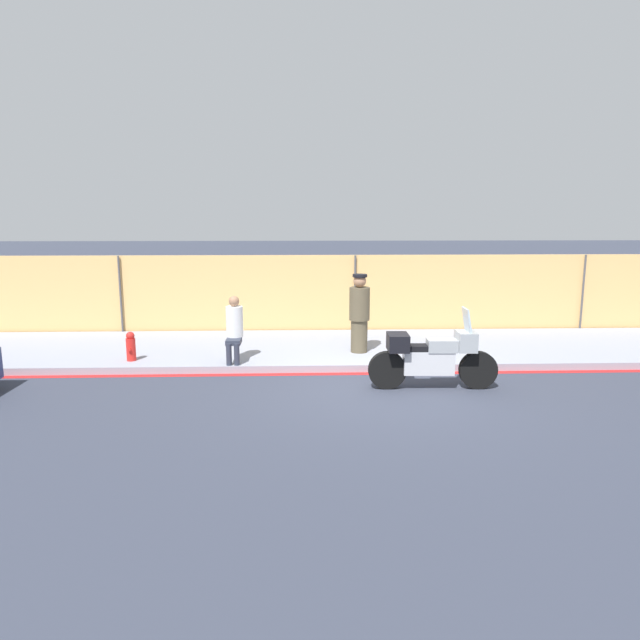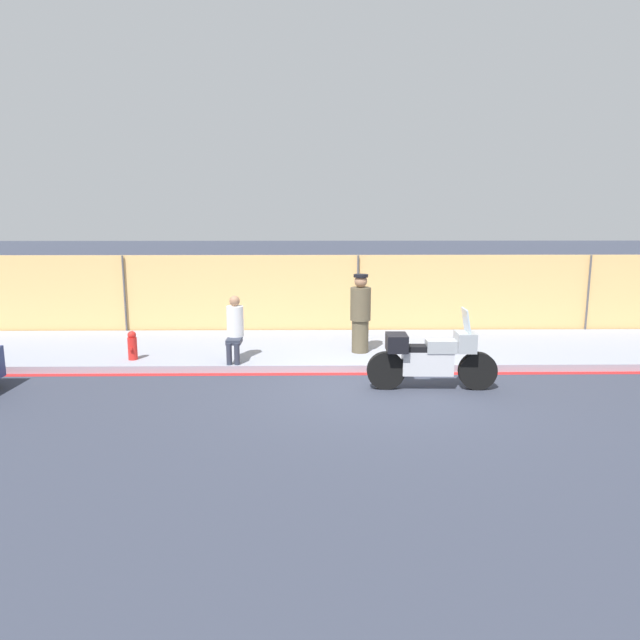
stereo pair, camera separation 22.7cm
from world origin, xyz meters
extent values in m
plane|color=#333847|center=(0.00, 0.00, 0.00)|extent=(120.00, 120.00, 0.00)
cube|color=#8E93A3|center=(0.00, 2.93, 0.07)|extent=(43.87, 3.53, 0.15)
cube|color=red|center=(0.00, 1.07, 0.00)|extent=(43.87, 0.18, 0.01)
cube|color=#E5B26B|center=(0.00, 4.78, 1.03)|extent=(41.68, 0.08, 2.06)
cylinder|color=#4C4C51|center=(-5.90, 4.68, 1.03)|extent=(0.05, 0.05, 2.06)
cylinder|color=#4C4C51|center=(0.00, 4.68, 1.03)|extent=(0.05, 0.05, 2.06)
cylinder|color=#4C4C51|center=(5.90, 4.68, 1.03)|extent=(0.05, 0.05, 2.06)
cylinder|color=black|center=(1.76, 0.04, 0.34)|extent=(0.68, 0.16, 0.68)
cylinder|color=black|center=(0.14, 0.09, 0.34)|extent=(0.68, 0.16, 0.68)
cube|color=silver|center=(0.87, 0.07, 0.48)|extent=(0.90, 0.31, 0.43)
cube|color=#999EA3|center=(1.10, 0.06, 0.79)|extent=(0.53, 0.32, 0.22)
cube|color=black|center=(0.77, 0.07, 0.75)|extent=(0.61, 0.30, 0.10)
cube|color=#999EA3|center=(1.52, 0.05, 0.87)|extent=(0.34, 0.49, 0.34)
cube|color=silver|center=(1.52, 0.05, 1.25)|extent=(0.12, 0.42, 0.42)
cube|color=black|center=(0.32, 0.09, 0.85)|extent=(0.38, 0.52, 0.30)
cylinder|color=brown|center=(-0.13, 2.28, 0.50)|extent=(0.36, 0.36, 0.70)
cylinder|color=brown|center=(-0.13, 2.28, 1.20)|extent=(0.44, 0.44, 0.70)
sphere|color=#A37556|center=(-0.13, 2.28, 1.68)|extent=(0.27, 0.27, 0.27)
cylinder|color=black|center=(-0.13, 2.28, 1.80)|extent=(0.31, 0.31, 0.06)
cylinder|color=#2D3342|center=(-2.80, 1.26, 0.36)|extent=(0.11, 0.11, 0.44)
cylinder|color=#2D3342|center=(-2.65, 1.26, 0.36)|extent=(0.11, 0.11, 0.44)
cube|color=#2D3342|center=(-2.72, 1.48, 0.58)|extent=(0.29, 0.44, 0.10)
cylinder|color=white|center=(-2.72, 1.69, 0.94)|extent=(0.34, 0.34, 0.62)
sphere|color=#A37556|center=(-2.72, 1.69, 1.35)|extent=(0.21, 0.21, 0.21)
cylinder|color=red|center=(-4.83, 1.70, 0.38)|extent=(0.19, 0.19, 0.46)
sphere|color=red|center=(-4.83, 1.70, 0.66)|extent=(0.17, 0.17, 0.17)
cylinder|color=red|center=(-4.83, 1.60, 0.40)|extent=(0.07, 0.07, 0.07)
camera|label=1|loc=(-1.40, -9.65, 3.05)|focal=32.00mm
camera|label=2|loc=(-1.17, -9.66, 3.05)|focal=32.00mm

